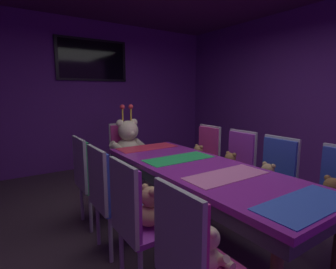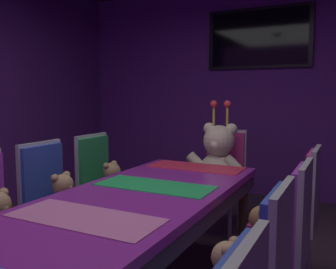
{
  "view_description": "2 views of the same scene",
  "coord_description": "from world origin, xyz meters",
  "px_view_note": "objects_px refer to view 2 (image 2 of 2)",
  "views": [
    {
      "loc": [
        -1.63,
        -1.87,
        1.45
      ],
      "look_at": [
        0.04,
        0.62,
        0.97
      ],
      "focal_mm": 27.93,
      "sensor_mm": 36.0,
      "label": 1
    },
    {
      "loc": [
        1.13,
        -1.7,
        1.33
      ],
      "look_at": [
        -0.16,
        0.85,
        1.02
      ],
      "focal_mm": 39.31,
      "sensor_mm": 36.0,
      "label": 2
    }
  ],
  "objects_px": {
    "teddy_left_2": "(64,197)",
    "teddy_left_3": "(113,181)",
    "chair_left_2": "(49,194)",
    "teddy_right_2": "(261,233)",
    "teddy_right_3": "(280,205)",
    "king_teddy_bear": "(218,159)",
    "wall_tv": "(258,38)",
    "throne_chair": "(224,169)",
    "chair_right_3": "(302,204)",
    "chair_right_2": "(288,234)",
    "banquet_table": "(125,215)",
    "chair_left_3": "(99,179)"
  },
  "relations": [
    {
      "from": "teddy_left_3",
      "to": "wall_tv",
      "type": "height_order",
      "value": "wall_tv"
    },
    {
      "from": "chair_left_3",
      "to": "teddy_left_3",
      "type": "distance_m",
      "value": 0.15
    },
    {
      "from": "teddy_right_2",
      "to": "teddy_left_2",
      "type": "bearing_deg",
      "value": -0.22
    },
    {
      "from": "teddy_right_3",
      "to": "wall_tv",
      "type": "relative_size",
      "value": 0.21
    },
    {
      "from": "chair_right_2",
      "to": "chair_right_3",
      "type": "xyz_separation_m",
      "value": [
        -0.0,
        0.6,
        0.0
      ]
    },
    {
      "from": "teddy_left_3",
      "to": "teddy_right_2",
      "type": "relative_size",
      "value": 1.08
    },
    {
      "from": "banquet_table",
      "to": "teddy_left_3",
      "type": "xyz_separation_m",
      "value": [
        -0.7,
        0.86,
        -0.07
      ]
    },
    {
      "from": "teddy_left_3",
      "to": "teddy_right_3",
      "type": "xyz_separation_m",
      "value": [
        1.41,
        0.0,
        -0.01
      ]
    },
    {
      "from": "king_teddy_bear",
      "to": "wall_tv",
      "type": "height_order",
      "value": "wall_tv"
    },
    {
      "from": "chair_left_2",
      "to": "teddy_left_3",
      "type": "xyz_separation_m",
      "value": [
        0.16,
        0.59,
        -0.01
      ]
    },
    {
      "from": "teddy_left_2",
      "to": "teddy_left_3",
      "type": "xyz_separation_m",
      "value": [
        0.01,
        0.59,
        -0.01
      ]
    },
    {
      "from": "chair_left_2",
      "to": "teddy_right_2",
      "type": "height_order",
      "value": "chair_left_2"
    },
    {
      "from": "chair_left_3",
      "to": "teddy_left_3",
      "type": "bearing_deg",
      "value": -0.0
    },
    {
      "from": "teddy_right_3",
      "to": "king_teddy_bear",
      "type": "relative_size",
      "value": 0.34
    },
    {
      "from": "chair_right_2",
      "to": "throne_chair",
      "type": "height_order",
      "value": "same"
    },
    {
      "from": "chair_right_3",
      "to": "wall_tv",
      "type": "relative_size",
      "value": 0.75
    },
    {
      "from": "banquet_table",
      "to": "throne_chair",
      "type": "xyz_separation_m",
      "value": [
        0.0,
        1.78,
        -0.06
      ]
    },
    {
      "from": "chair_left_2",
      "to": "wall_tv",
      "type": "bearing_deg",
      "value": 73.21
    },
    {
      "from": "teddy_left_2",
      "to": "teddy_left_3",
      "type": "bearing_deg",
      "value": 88.88
    },
    {
      "from": "teddy_left_3",
      "to": "throne_chair",
      "type": "height_order",
      "value": "throne_chair"
    },
    {
      "from": "chair_left_2",
      "to": "teddy_right_2",
      "type": "xyz_separation_m",
      "value": [
        1.56,
        -0.01,
        -0.02
      ]
    },
    {
      "from": "teddy_left_3",
      "to": "king_teddy_bear",
      "type": "distance_m",
      "value": 1.03
    },
    {
      "from": "chair_left_3",
      "to": "teddy_right_3",
      "type": "distance_m",
      "value": 1.55
    },
    {
      "from": "throne_chair",
      "to": "king_teddy_bear",
      "type": "height_order",
      "value": "king_teddy_bear"
    },
    {
      "from": "chair_right_2",
      "to": "chair_left_3",
      "type": "bearing_deg",
      "value": -19.26
    },
    {
      "from": "chair_right_2",
      "to": "teddy_right_2",
      "type": "xyz_separation_m",
      "value": [
        -0.14,
        0.0,
        -0.02
      ]
    },
    {
      "from": "chair_left_3",
      "to": "wall_tv",
      "type": "xyz_separation_m",
      "value": [
        0.84,
        2.25,
        1.45
      ]
    },
    {
      "from": "chair_right_3",
      "to": "king_teddy_bear",
      "type": "height_order",
      "value": "king_teddy_bear"
    },
    {
      "from": "banquet_table",
      "to": "chair_left_3",
      "type": "bearing_deg",
      "value": 134.4
    },
    {
      "from": "teddy_left_2",
      "to": "wall_tv",
      "type": "relative_size",
      "value": 0.25
    },
    {
      "from": "teddy_left_3",
      "to": "chair_right_3",
      "type": "relative_size",
      "value": 0.32
    },
    {
      "from": "chair_right_2",
      "to": "king_teddy_bear",
      "type": "height_order",
      "value": "king_teddy_bear"
    },
    {
      "from": "banquet_table",
      "to": "chair_right_3",
      "type": "relative_size",
      "value": 2.5
    },
    {
      "from": "teddy_right_2",
      "to": "throne_chair",
      "type": "distance_m",
      "value": 1.66
    },
    {
      "from": "banquet_table",
      "to": "wall_tv",
      "type": "distance_m",
      "value": 3.41
    },
    {
      "from": "teddy_left_3",
      "to": "teddy_right_3",
      "type": "relative_size",
      "value": 1.13
    },
    {
      "from": "chair_right_3",
      "to": "wall_tv",
      "type": "bearing_deg",
      "value": -69.22
    },
    {
      "from": "king_teddy_bear",
      "to": "teddy_right_3",
      "type": "bearing_deg",
      "value": 43.55
    },
    {
      "from": "chair_right_2",
      "to": "teddy_right_2",
      "type": "distance_m",
      "value": 0.14
    },
    {
      "from": "teddy_left_2",
      "to": "teddy_right_2",
      "type": "xyz_separation_m",
      "value": [
        1.42,
        -0.01,
        -0.02
      ]
    },
    {
      "from": "teddy_right_3",
      "to": "wall_tv",
      "type": "distance_m",
      "value": 2.78
    },
    {
      "from": "chair_left_2",
      "to": "teddy_right_3",
      "type": "xyz_separation_m",
      "value": [
        1.56,
        0.59,
        -0.02
      ]
    },
    {
      "from": "chair_right_3",
      "to": "teddy_right_3",
      "type": "height_order",
      "value": "chair_right_3"
    },
    {
      "from": "banquet_table",
      "to": "chair_right_2",
      "type": "relative_size",
      "value": 2.5
    },
    {
      "from": "chair_left_2",
      "to": "teddy_left_2",
      "type": "height_order",
      "value": "chair_left_2"
    },
    {
      "from": "teddy_left_2",
      "to": "chair_left_3",
      "type": "bearing_deg",
      "value": 102.81
    },
    {
      "from": "teddy_left_2",
      "to": "throne_chair",
      "type": "height_order",
      "value": "throne_chair"
    },
    {
      "from": "teddy_left_3",
      "to": "chair_left_3",
      "type": "bearing_deg",
      "value": 180.0
    },
    {
      "from": "chair_left_2",
      "to": "chair_right_2",
      "type": "height_order",
      "value": "same"
    },
    {
      "from": "chair_left_3",
      "to": "teddy_left_3",
      "type": "relative_size",
      "value": 3.1
    }
  ]
}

